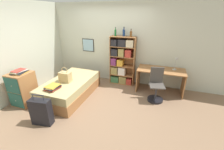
% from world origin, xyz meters
% --- Properties ---
extents(ground_plane, '(14.00, 14.00, 0.00)m').
position_xyz_m(ground_plane, '(0.00, 0.00, 0.00)').
color(ground_plane, '#84664C').
extents(wall_back, '(10.00, 0.09, 2.60)m').
position_xyz_m(wall_back, '(-0.00, 1.51, 1.30)').
color(wall_back, beige).
rests_on(wall_back, ground_plane).
extents(wall_left, '(0.06, 10.00, 2.60)m').
position_xyz_m(wall_left, '(-2.06, 0.00, 1.30)').
color(wall_left, beige).
rests_on(wall_left, ground_plane).
extents(bed, '(1.07, 1.87, 0.50)m').
position_xyz_m(bed, '(-0.73, 0.02, 0.25)').
color(bed, '#A36B3D').
rests_on(bed, ground_plane).
extents(handbag, '(0.31, 0.20, 0.43)m').
position_xyz_m(handbag, '(-0.77, -0.12, 0.64)').
color(handbag, tan).
rests_on(handbag, bed).
extents(book_stack_on_bed, '(0.32, 0.39, 0.10)m').
position_xyz_m(book_stack_on_bed, '(-0.81, -0.60, 0.55)').
color(book_stack_on_bed, '#427A4C').
rests_on(book_stack_on_bed, bed).
extents(suitcase, '(0.47, 0.25, 0.73)m').
position_xyz_m(suitcase, '(-0.63, -1.25, 0.30)').
color(suitcase, black).
rests_on(suitcase, ground_plane).
extents(dresser, '(0.50, 0.55, 0.87)m').
position_xyz_m(dresser, '(-1.66, -0.74, 0.44)').
color(dresser, '#A36B3D').
rests_on(dresser, ground_plane).
extents(magazine_pile_on_dresser, '(0.34, 0.39, 0.08)m').
position_xyz_m(magazine_pile_on_dresser, '(-1.67, -0.74, 0.91)').
color(magazine_pile_on_dresser, gold).
rests_on(magazine_pile_on_dresser, dresser).
extents(bookcase, '(0.81, 0.30, 1.59)m').
position_xyz_m(bookcase, '(0.42, 1.31, 0.77)').
color(bookcase, '#A36B3D').
rests_on(bookcase, ground_plane).
extents(bottle_green, '(0.06, 0.06, 0.27)m').
position_xyz_m(bottle_green, '(0.21, 1.31, 1.70)').
color(bottle_green, '#1E6B2D').
rests_on(bottle_green, bookcase).
extents(bottle_brown, '(0.08, 0.08, 0.28)m').
position_xyz_m(bottle_brown, '(0.47, 1.35, 1.70)').
color(bottle_brown, navy).
rests_on(bottle_brown, bookcase).
extents(bottle_clear, '(0.07, 0.07, 0.24)m').
position_xyz_m(bottle_clear, '(0.71, 1.27, 1.69)').
color(bottle_clear, brown).
rests_on(bottle_clear, bookcase).
extents(desk, '(1.36, 0.67, 0.72)m').
position_xyz_m(desk, '(1.71, 1.13, 0.51)').
color(desk, '#A36B3D').
rests_on(desk, ground_plane).
extents(desk_lamp, '(0.17, 0.12, 0.43)m').
position_xyz_m(desk_lamp, '(2.10, 1.24, 1.01)').
color(desk_lamp, '#ADA89E').
rests_on(desk_lamp, desk).
extents(desk_chair, '(0.46, 0.47, 0.92)m').
position_xyz_m(desk_chair, '(1.64, 0.57, 0.31)').
color(desk_chair, black).
rests_on(desk_chair, ground_plane).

